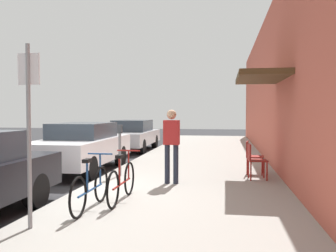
% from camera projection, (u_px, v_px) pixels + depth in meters
% --- Properties ---
extents(ground_plane, '(60.00, 60.00, 0.00)m').
position_uv_depth(ground_plane, '(73.00, 197.00, 7.48)').
color(ground_plane, '#2D2D30').
extents(sidewalk_slab, '(4.50, 32.00, 0.12)m').
position_uv_depth(sidewalk_slab, '(190.00, 179.00, 9.09)').
color(sidewalk_slab, '#9E9B93').
rests_on(sidewalk_slab, ground_plane).
extents(building_facade, '(1.40, 32.00, 5.12)m').
position_uv_depth(building_facade, '(290.00, 79.00, 8.62)').
color(building_facade, '#BC5442').
rests_on(building_facade, ground_plane).
extents(parked_car_1, '(1.80, 4.40, 1.44)m').
position_uv_depth(parked_car_1, '(82.00, 146.00, 10.72)').
color(parked_car_1, silver).
rests_on(parked_car_1, ground_plane).
extents(parked_car_2, '(1.80, 4.40, 1.39)m').
position_uv_depth(parked_car_2, '(132.00, 135.00, 16.50)').
color(parked_car_2, '#B7B7BC').
rests_on(parked_car_2, ground_plane).
extents(parking_meter, '(0.12, 0.10, 1.32)m').
position_uv_depth(parking_meter, '(120.00, 146.00, 9.23)').
color(parking_meter, slate).
rests_on(parking_meter, sidewalk_slab).
extents(street_sign, '(0.32, 0.06, 2.60)m').
position_uv_depth(street_sign, '(29.00, 121.00, 5.05)').
color(street_sign, gray).
rests_on(street_sign, sidewalk_slab).
extents(bicycle_0, '(0.46, 1.71, 0.90)m').
position_uv_depth(bicycle_0, '(122.00, 182.00, 6.63)').
color(bicycle_0, black).
rests_on(bicycle_0, sidewalk_slab).
extents(bicycle_1, '(0.46, 1.71, 0.90)m').
position_uv_depth(bicycle_1, '(91.00, 188.00, 6.07)').
color(bicycle_1, black).
rests_on(bicycle_1, sidewalk_slab).
extents(cafe_chair_0, '(0.47, 0.47, 0.87)m').
position_uv_depth(cafe_chair_0, '(254.00, 159.00, 8.79)').
color(cafe_chair_0, maroon).
rests_on(cafe_chair_0, sidewalk_slab).
extents(cafe_chair_1, '(0.49, 0.49, 0.87)m').
position_uv_depth(cafe_chair_1, '(252.00, 155.00, 9.56)').
color(cafe_chair_1, maroon).
rests_on(cafe_chair_1, sidewalk_slab).
extents(pedestrian_standing, '(0.36, 0.22, 1.70)m').
position_uv_depth(pedestrian_standing, '(172.00, 140.00, 8.24)').
color(pedestrian_standing, '#232838').
rests_on(pedestrian_standing, sidewalk_slab).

